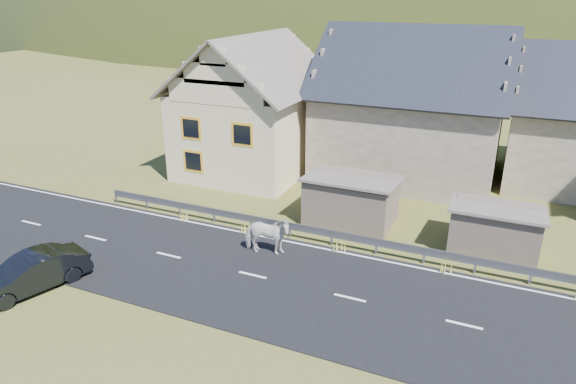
% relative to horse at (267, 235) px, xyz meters
% --- Properties ---
extents(ground, '(160.00, 160.00, 0.00)m').
position_rel_horse_xyz_m(ground, '(4.25, -1.81, -0.90)').
color(ground, '#485018').
rests_on(ground, ground).
extents(road, '(60.00, 7.00, 0.04)m').
position_rel_horse_xyz_m(road, '(4.25, -1.81, -0.88)').
color(road, black).
rests_on(road, ground).
extents(lane_markings, '(60.00, 6.60, 0.01)m').
position_rel_horse_xyz_m(lane_markings, '(4.25, -1.81, -0.86)').
color(lane_markings, silver).
rests_on(lane_markings, road).
extents(guardrail, '(28.10, 0.09, 0.75)m').
position_rel_horse_xyz_m(guardrail, '(4.25, 1.87, -0.34)').
color(guardrail, '#93969B').
rests_on(guardrail, ground).
extents(shed_left, '(4.30, 3.30, 2.40)m').
position_rel_horse_xyz_m(shed_left, '(2.25, 4.69, 0.20)').
color(shed_left, '#6E5E50').
rests_on(shed_left, ground).
extents(shed_right, '(3.80, 2.90, 2.20)m').
position_rel_horse_xyz_m(shed_right, '(8.75, 4.19, 0.10)').
color(shed_right, '#6E5E50').
rests_on(shed_right, ground).
extents(house_cream, '(7.80, 9.80, 8.30)m').
position_rel_horse_xyz_m(house_cream, '(-5.76, 10.19, 3.45)').
color(house_cream, beige).
rests_on(house_cream, ground).
extents(house_stone_a, '(10.80, 9.80, 8.90)m').
position_rel_horse_xyz_m(house_stone_a, '(3.25, 13.19, 3.73)').
color(house_stone_a, tan).
rests_on(house_stone_a, ground).
extents(mountain, '(440.00, 280.00, 260.00)m').
position_rel_horse_xyz_m(mountain, '(9.25, 178.19, -20.90)').
color(mountain, '#2C3A14').
rests_on(mountain, ground).
extents(conifer_patch, '(76.00, 50.00, 28.00)m').
position_rel_horse_xyz_m(conifer_patch, '(-50.75, 108.19, 5.10)').
color(conifer_patch, black).
rests_on(conifer_patch, ground).
extents(horse, '(1.32, 2.19, 1.73)m').
position_rel_horse_xyz_m(horse, '(0.00, 0.00, 0.00)').
color(horse, beige).
rests_on(horse, road).
extents(car, '(2.72, 4.44, 1.38)m').
position_rel_horse_xyz_m(car, '(-6.86, -5.99, -0.21)').
color(car, black).
rests_on(car, ground).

